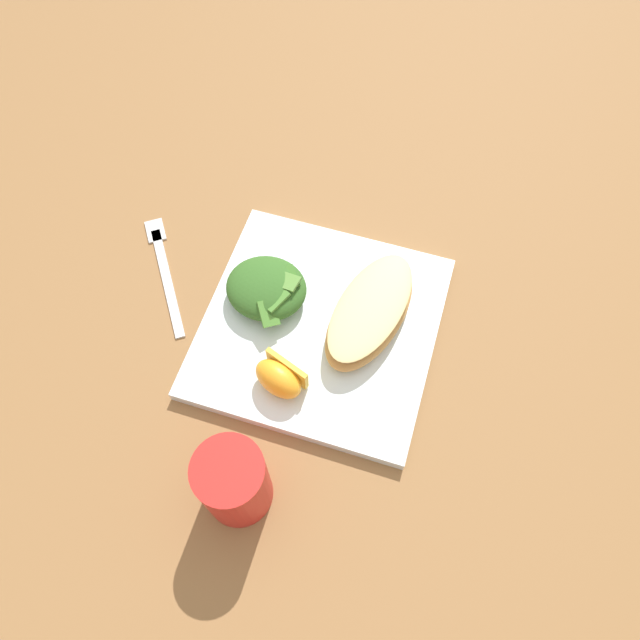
{
  "coord_description": "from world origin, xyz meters",
  "views": [
    {
      "loc": [
        0.1,
        -0.32,
        0.67
      ],
      "look_at": [
        0.0,
        0.0,
        0.03
      ],
      "focal_mm": 33.68,
      "sensor_mm": 36.0,
      "label": 1
    }
  ],
  "objects_px": {
    "cheesy_pizza_bread": "(370,312)",
    "orange_wedge_front": "(279,378)",
    "green_salad_pile": "(267,288)",
    "metal_fork": "(163,265)",
    "white_plate": "(320,327)",
    "drinking_red_cup": "(234,482)"
  },
  "relations": [
    {
      "from": "green_salad_pile",
      "to": "orange_wedge_front",
      "type": "bearing_deg",
      "value": -63.39
    },
    {
      "from": "cheesy_pizza_bread",
      "to": "green_salad_pile",
      "type": "xyz_separation_m",
      "value": [
        -0.13,
        -0.01,
        0.0
      ]
    },
    {
      "from": "green_salad_pile",
      "to": "cheesy_pizza_bread",
      "type": "bearing_deg",
      "value": 3.09
    },
    {
      "from": "drinking_red_cup",
      "to": "orange_wedge_front",
      "type": "bearing_deg",
      "value": 88.63
    },
    {
      "from": "white_plate",
      "to": "green_salad_pile",
      "type": "distance_m",
      "value": 0.08
    },
    {
      "from": "cheesy_pizza_bread",
      "to": "metal_fork",
      "type": "xyz_separation_m",
      "value": [
        -0.28,
        0.0,
        -0.03
      ]
    },
    {
      "from": "cheesy_pizza_bread",
      "to": "green_salad_pile",
      "type": "distance_m",
      "value": 0.13
    },
    {
      "from": "white_plate",
      "to": "metal_fork",
      "type": "relative_size",
      "value": 1.7
    },
    {
      "from": "cheesy_pizza_bread",
      "to": "metal_fork",
      "type": "distance_m",
      "value": 0.28
    },
    {
      "from": "white_plate",
      "to": "cheesy_pizza_bread",
      "type": "bearing_deg",
      "value": 23.72
    },
    {
      "from": "metal_fork",
      "to": "green_salad_pile",
      "type": "bearing_deg",
      "value": -3.97
    },
    {
      "from": "orange_wedge_front",
      "to": "metal_fork",
      "type": "height_order",
      "value": "orange_wedge_front"
    },
    {
      "from": "white_plate",
      "to": "drinking_red_cup",
      "type": "distance_m",
      "value": 0.22
    },
    {
      "from": "cheesy_pizza_bread",
      "to": "orange_wedge_front",
      "type": "relative_size",
      "value": 2.67
    },
    {
      "from": "green_salad_pile",
      "to": "metal_fork",
      "type": "distance_m",
      "value": 0.15
    },
    {
      "from": "cheesy_pizza_bread",
      "to": "green_salad_pile",
      "type": "relative_size",
      "value": 1.83
    },
    {
      "from": "cheesy_pizza_bread",
      "to": "green_salad_pile",
      "type": "bearing_deg",
      "value": -176.91
    },
    {
      "from": "white_plate",
      "to": "metal_fork",
      "type": "height_order",
      "value": "white_plate"
    },
    {
      "from": "drinking_red_cup",
      "to": "metal_fork",
      "type": "bearing_deg",
      "value": 129.31
    },
    {
      "from": "cheesy_pizza_bread",
      "to": "orange_wedge_front",
      "type": "bearing_deg",
      "value": -123.83
    },
    {
      "from": "orange_wedge_front",
      "to": "drinking_red_cup",
      "type": "bearing_deg",
      "value": -91.37
    },
    {
      "from": "cheesy_pizza_bread",
      "to": "metal_fork",
      "type": "relative_size",
      "value": 1.12
    }
  ]
}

